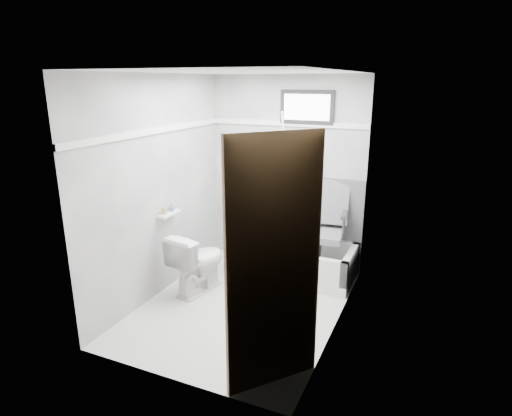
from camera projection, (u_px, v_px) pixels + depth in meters
The scene contains 19 objects.
floor at pixel (243, 305), 4.60m from camera, with size 2.60×2.60×0.00m, color silver.
ceiling at pixel (241, 72), 3.91m from camera, with size 2.60×2.60×0.00m, color silver.
wall_back at pixel (286, 173), 5.40m from camera, with size 2.00×0.02×2.40m, color slate.
wall_front at pixel (165, 241), 3.11m from camera, with size 2.00×0.02×2.40m, color slate.
wall_left at pixel (159, 188), 4.64m from camera, with size 0.02×2.60×2.40m, color slate.
wall_right at pixel (341, 210), 3.87m from camera, with size 0.02×2.60×2.40m, color slate.
bathtub at pixel (292, 259), 5.27m from camera, with size 1.50×0.70×0.42m, color white, non-canonical shape.
office_chair at pixel (320, 228), 5.05m from camera, with size 0.61×0.61×1.07m, color #5A5B5F, non-canonical shape.
toilet at pixel (198, 262), 4.84m from camera, with size 0.40×0.71×0.70m, color white.
door at pixel (293, 290), 2.81m from camera, with size 0.78×0.78×2.00m, color #53331E, non-canonical shape.
window at pixel (307, 107), 5.05m from camera, with size 0.66×0.04×0.40m, color black, non-canonical shape.
backerboard at pixel (304, 206), 5.41m from camera, with size 1.50×0.02×0.78m, color #4C4C4F.
trim_back at pixel (287, 123), 5.21m from camera, with size 2.00×0.02×0.06m, color white.
trim_left at pixel (156, 131), 4.46m from camera, with size 0.02×2.60×0.06m, color white.
pole at pixel (288, 190), 5.19m from camera, with size 0.02×0.02×1.95m, color white.
shelf at pixel (169, 214), 4.76m from camera, with size 0.10×0.32×0.03m, color white.
soap_bottle_a at pixel (164, 210), 4.67m from camera, with size 0.04×0.04×0.09m, color tan.
soap_bottle_b at pixel (171, 207), 4.80m from camera, with size 0.07×0.07×0.09m, color #45617F.
faucet at pixel (270, 221), 5.63m from camera, with size 0.26×0.10×0.16m, color silver, non-canonical shape.
Camera 1 is at (1.78, -3.70, 2.32)m, focal length 30.00 mm.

